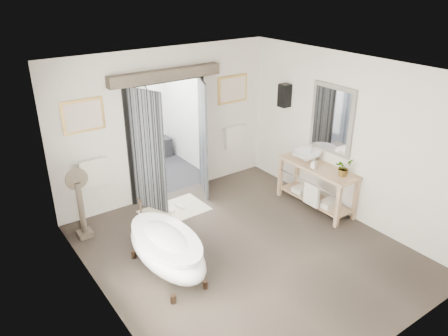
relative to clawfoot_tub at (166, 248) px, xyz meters
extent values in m
plane|color=#4A4036|center=(1.28, -0.25, -0.43)|extent=(5.00, 5.00, 0.00)
cube|color=silver|center=(1.28, -2.75, 1.02)|extent=(4.50, 0.02, 2.90)
cube|color=silver|center=(-0.97, -0.25, 1.02)|extent=(0.02, 5.00, 2.90)
cube|color=silver|center=(3.53, -0.25, 1.02)|extent=(0.02, 5.00, 2.90)
cube|color=silver|center=(-0.24, 2.25, 1.02)|extent=(1.45, 0.02, 2.90)
cube|color=silver|center=(2.81, 2.25, 1.02)|extent=(1.45, 0.02, 2.90)
cube|color=silver|center=(1.28, 2.25, 2.17)|extent=(1.60, 0.02, 0.60)
cube|color=white|center=(1.28, -0.25, 2.47)|extent=(4.50, 5.00, 0.02)
cube|color=silver|center=(-0.92, -0.85, 0.92)|extent=(0.02, 2.20, 2.70)
cube|color=gray|center=(3.51, 0.14, 1.27)|extent=(0.05, 0.95, 1.25)
cube|color=silver|center=(3.48, 0.14, 1.27)|extent=(0.01, 0.80, 1.10)
cube|color=black|center=(3.41, 1.30, 1.47)|extent=(0.20, 0.20, 0.45)
sphere|color=#FFCC8C|center=(3.41, 1.30, 1.47)|extent=(0.10, 0.10, 0.10)
cube|color=black|center=(1.28, 3.25, -0.42)|extent=(2.20, 2.00, 0.01)
cube|color=white|center=(1.28, 3.25, 2.07)|extent=(2.20, 2.00, 0.02)
cube|color=white|center=(1.28, 4.25, 0.82)|extent=(2.20, 0.02, 2.50)
cube|color=white|center=(0.18, 3.25, 0.82)|extent=(0.02, 2.00, 2.50)
cube|color=white|center=(2.38, 3.25, 0.82)|extent=(0.02, 2.00, 2.50)
cube|color=black|center=(1.28, 4.07, -0.20)|extent=(2.00, 0.35, 0.45)
cylinder|color=silver|center=(0.88, 4.22, 1.17)|extent=(0.40, 0.03, 0.40)
cylinder|color=silver|center=(1.68, 4.22, 1.17)|extent=(0.40, 0.03, 0.40)
cube|color=black|center=(0.48, 2.25, 0.72)|extent=(0.07, 0.10, 2.30)
cube|color=black|center=(2.08, 2.25, 0.72)|extent=(0.07, 0.10, 2.30)
cube|color=black|center=(1.28, 2.25, 1.87)|extent=(1.67, 0.10, 0.07)
cube|color=black|center=(0.68, 1.90, 0.72)|extent=(0.35, 0.75, 2.30)
cube|color=black|center=(1.88, 1.90, 0.72)|extent=(0.35, 0.75, 2.30)
cube|color=brown|center=(1.28, 2.15, 1.99)|extent=(2.20, 0.20, 0.20)
cube|color=tan|center=(-0.27, 2.23, 1.49)|extent=(0.72, 0.03, 0.57)
cube|color=beige|center=(-0.27, 2.22, 1.49)|extent=(0.62, 0.01, 0.47)
cube|color=tan|center=(2.83, 2.23, 1.49)|extent=(0.72, 0.03, 0.57)
cube|color=beige|center=(2.83, 2.22, 1.49)|extent=(0.62, 0.01, 0.47)
cylinder|color=silver|center=(-0.27, 2.19, 0.69)|extent=(0.60, 0.02, 0.02)
cube|color=silver|center=(-0.27, 2.17, 0.47)|extent=(0.42, 0.08, 0.48)
cylinder|color=silver|center=(2.83, 2.19, 0.69)|extent=(0.60, 0.02, 0.02)
cube|color=silver|center=(2.83, 2.17, 0.47)|extent=(0.42, 0.08, 0.48)
cylinder|color=#422F20|center=(-0.26, -0.63, -0.36)|extent=(0.08, 0.08, 0.13)
cylinder|color=#422F20|center=(0.26, -0.63, -0.36)|extent=(0.08, 0.08, 0.13)
cylinder|color=#422F20|center=(-0.26, 0.63, -0.36)|extent=(0.08, 0.08, 0.13)
cylinder|color=#422F20|center=(0.26, 0.63, -0.36)|extent=(0.08, 0.08, 0.13)
ellipsoid|color=white|center=(0.00, 0.00, -0.02)|extent=(0.80, 1.78, 0.57)
cylinder|color=#422F20|center=(0.00, 0.82, 0.33)|extent=(0.03, 0.03, 0.23)
cube|color=tan|center=(3.03, -0.60, 0.00)|extent=(0.07, 0.07, 0.85)
cube|color=tan|center=(3.49, -0.60, 0.00)|extent=(0.07, 0.07, 0.85)
cube|color=tan|center=(3.03, 0.88, 0.00)|extent=(0.07, 0.07, 0.85)
cube|color=tan|center=(3.49, 0.88, 0.00)|extent=(0.07, 0.07, 0.85)
cube|color=tan|center=(3.26, 0.14, 0.40)|extent=(0.55, 1.60, 0.05)
cube|color=tan|center=(3.26, 0.14, -0.27)|extent=(0.45, 1.50, 0.03)
cylinder|color=silver|center=(2.99, 0.14, 0.17)|extent=(0.02, 1.40, 0.02)
cube|color=silver|center=(2.99, -0.01, -0.03)|extent=(0.06, 0.34, 0.42)
cube|color=silver|center=(3.26, -0.21, -0.20)|extent=(0.35, 0.25, 0.10)
cube|color=silver|center=(3.26, 0.49, -0.20)|extent=(0.35, 0.25, 0.10)
cube|color=brown|center=(-0.68, 1.68, -0.38)|extent=(0.24, 0.24, 0.09)
cylinder|color=brown|center=(-0.68, 1.68, 0.12)|extent=(0.10, 0.10, 0.93)
cylinder|color=silver|center=(-0.68, 1.70, 0.65)|extent=(0.33, 0.02, 0.33)
cylinder|color=brown|center=(-0.68, 1.68, 0.65)|extent=(0.37, 0.02, 0.37)
cube|color=beige|center=(0.99, 1.55, -0.42)|extent=(1.22, 0.84, 0.01)
cube|color=silver|center=(0.91, 1.58, -0.39)|extent=(0.10, 0.24, 0.05)
cube|color=silver|center=(1.13, 1.58, -0.39)|extent=(0.10, 0.24, 0.05)
imported|color=white|center=(3.26, 0.45, 0.52)|extent=(0.61, 0.61, 0.18)
imported|color=gray|center=(3.30, -0.40, 0.58)|extent=(0.29, 0.26, 0.32)
imported|color=gray|center=(3.13, 0.13, 0.52)|extent=(0.10, 0.10, 0.18)
imported|color=gray|center=(3.25, 0.72, 0.51)|extent=(0.16, 0.16, 0.17)
camera|label=1|loc=(-2.39, -4.83, 3.71)|focal=35.00mm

